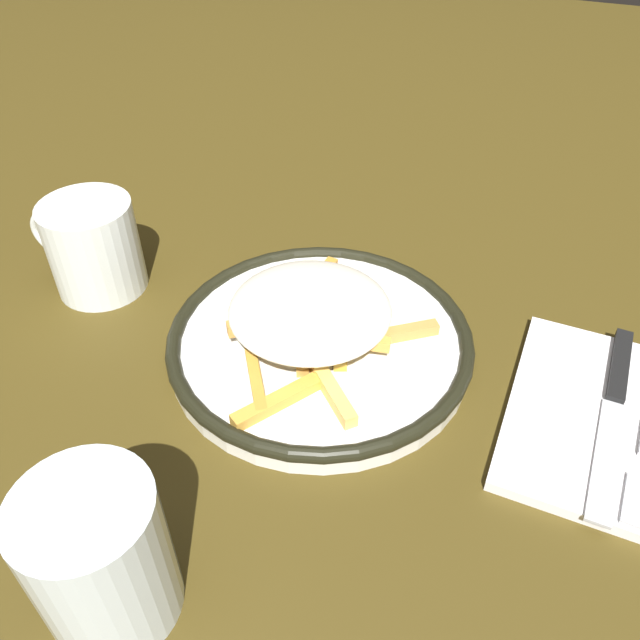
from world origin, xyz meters
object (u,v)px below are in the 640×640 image
(napkin, at_px, (610,422))
(coffee_mug, at_px, (93,247))
(fries_heap, at_px, (314,314))
(water_glass, at_px, (101,558))
(knife, at_px, (615,399))
(plate, at_px, (320,342))

(napkin, relative_size, coffee_mug, 1.71)
(coffee_mug, bearing_deg, napkin, 179.14)
(fries_heap, relative_size, napkin, 1.15)
(napkin, height_order, water_glass, water_glass)
(water_glass, bearing_deg, napkin, -137.00)
(napkin, bearing_deg, coffee_mug, -0.86)
(fries_heap, distance_m, knife, 0.26)
(plate, height_order, napkin, plate)
(napkin, bearing_deg, knife, -93.09)
(fries_heap, height_order, coffee_mug, coffee_mug)
(napkin, bearing_deg, water_glass, 43.00)
(plate, bearing_deg, knife, -174.50)
(fries_heap, xyz_separation_m, knife, (-0.25, -0.02, -0.03))
(water_glass, bearing_deg, knife, -135.13)
(plate, bearing_deg, coffee_mug, -2.91)
(plate, bearing_deg, napkin, -178.83)
(fries_heap, height_order, knife, fries_heap)
(knife, bearing_deg, plate, 5.50)
(fries_heap, distance_m, napkin, 0.26)
(plate, xyz_separation_m, knife, (-0.25, -0.02, -0.00))
(plate, relative_size, fries_heap, 1.18)
(knife, relative_size, coffee_mug, 1.79)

